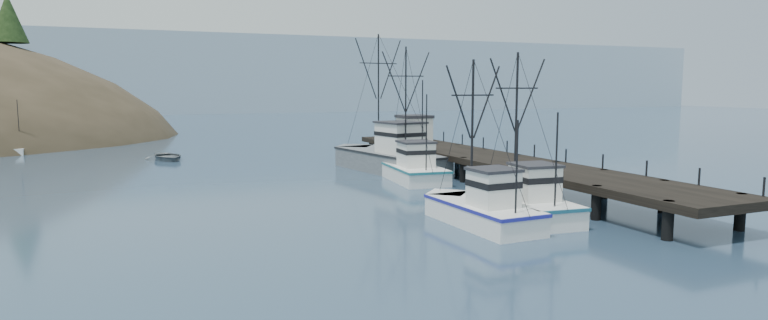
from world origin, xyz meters
TOP-DOWN VIEW (x-y plane):
  - ground at (0.00, 0.00)m, footprint 400.00×400.00m
  - pier at (14.00, 16.00)m, footprint 6.00×44.00m
  - distant_ridge at (10.00, 170.00)m, footprint 360.00×40.00m
  - distant_ridge_far at (-40.00, 185.00)m, footprint 180.00×25.00m
  - trawler_near at (8.02, 3.43)m, footprint 3.87×9.65m
  - trawler_mid at (4.63, 2.66)m, footprint 3.39×9.24m
  - trawler_far at (8.13, 19.17)m, footprint 4.48×11.04m
  - work_vessel at (8.34, 24.37)m, footprint 6.65×15.25m
  - pier_shed at (13.44, 29.37)m, footprint 3.00×3.20m
  - pickup_truck at (15.11, 34.00)m, footprint 5.27×3.39m
  - motorboat at (-9.69, 40.78)m, footprint 4.86×6.03m

SIDE VIEW (x-z plane):
  - ground at x=0.00m, z-range 0.00..0.00m
  - distant_ridge at x=10.00m, z-range -13.00..13.00m
  - distant_ridge_far at x=-40.00m, z-range -9.00..9.00m
  - motorboat at x=-9.69m, z-range -0.55..0.55m
  - trawler_mid at x=4.63m, z-range -3.91..5.55m
  - trawler_near at x=8.02m, z-range -4.16..5.80m
  - trawler_far at x=8.13m, z-range -4.82..6.46m
  - work_vessel at x=8.34m, z-range -5.15..7.60m
  - pier at x=14.00m, z-range 0.69..2.69m
  - pickup_truck at x=15.11m, z-range 2.00..3.35m
  - pier_shed at x=13.44m, z-range 2.02..4.82m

